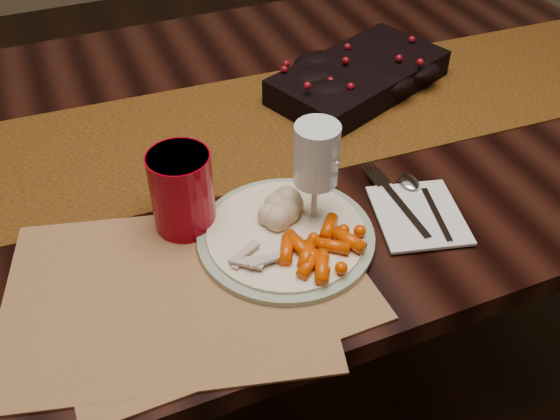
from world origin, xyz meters
name	(u,v)px	position (x,y,z in m)	size (l,w,h in m)	color
floor	(253,370)	(0.00, 0.00, 0.00)	(5.00, 5.00, 0.00)	black
dining_table	(248,272)	(0.00, 0.00, 0.38)	(1.80, 1.00, 0.75)	black
table_runner	(266,123)	(0.05, 0.01, 0.75)	(1.67, 0.34, 0.00)	#4B2E14
centerpiece	(359,73)	(0.26, 0.05, 0.79)	(0.35, 0.18, 0.07)	black
placemat_main	(212,286)	(-0.16, -0.33, 0.75)	(0.41, 0.30, 0.00)	olive
placemat_second	(166,293)	(-0.22, -0.32, 0.75)	(0.43, 0.32, 0.00)	brown
dinner_plate	(286,235)	(-0.03, -0.29, 0.76)	(0.26, 0.26, 0.01)	#F5E6C2
baby_carrots	(319,248)	(-0.01, -0.35, 0.78)	(0.11, 0.09, 0.02)	#D44000
mashed_potatoes	(277,206)	(-0.03, -0.26, 0.79)	(0.08, 0.07, 0.05)	beige
turkey_shreds	(256,256)	(-0.10, -0.33, 0.78)	(0.07, 0.06, 0.02)	tan
napkin	(418,215)	(0.17, -0.32, 0.76)	(0.13, 0.15, 0.01)	silver
fork	(398,202)	(0.16, -0.29, 0.76)	(0.03, 0.17, 0.00)	silver
spoon	(427,204)	(0.19, -0.31, 0.76)	(0.03, 0.15, 0.00)	silver
red_cup	(182,191)	(-0.16, -0.20, 0.82)	(0.09, 0.09, 0.13)	maroon
wine_glass	(315,179)	(0.02, -0.27, 0.84)	(0.06, 0.06, 0.18)	silver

